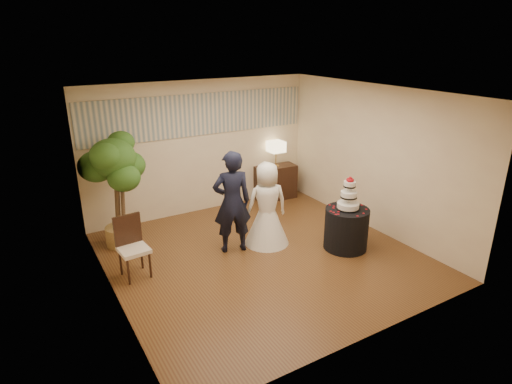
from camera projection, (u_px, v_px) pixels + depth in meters
floor at (263, 256)px, 7.47m from camera, size 5.00×5.00×0.00m
ceiling at (264, 93)px, 6.50m from camera, size 5.00×5.00×0.00m
wall_back at (201, 148)px, 9.01m from camera, size 5.00×0.06×2.80m
wall_front at (375, 239)px, 4.97m from camera, size 5.00×0.06×2.80m
wall_left at (106, 210)px, 5.79m from camera, size 0.06×5.00×2.80m
wall_right at (374, 159)px, 8.18m from camera, size 0.06×5.00×2.80m
mural_border at (200, 115)px, 8.75m from camera, size 4.90×0.02×0.85m
groom at (232, 202)px, 7.38m from camera, size 0.76×0.59×1.84m
bride at (267, 204)px, 7.69m from camera, size 0.97×0.97×1.55m
cake_table at (346, 229)px, 7.64m from camera, size 0.99×0.99×0.75m
wedding_cake at (349, 193)px, 7.41m from camera, size 0.39×0.39×0.60m
console at (275, 182)px, 9.99m from camera, size 0.98×0.50×0.79m
table_lamp at (276, 154)px, 9.75m from camera, size 0.34×0.34×0.58m
ficus_tree at (116, 191)px, 7.53m from camera, size 1.27×1.27×2.10m
side_chair at (134, 248)px, 6.69m from camera, size 0.50×0.51×0.99m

